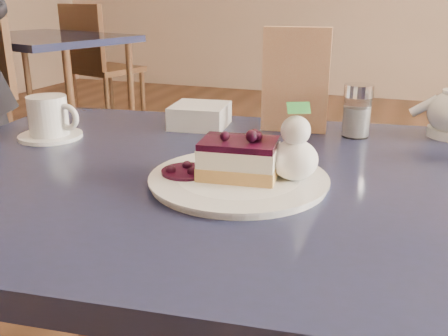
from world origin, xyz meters
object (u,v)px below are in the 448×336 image
(main_table, at_px, (244,216))
(bg_table_far_left, at_px, (53,142))
(coffee_set, at_px, (50,119))
(cheesecake_slice, at_px, (239,159))
(dessert_plate, at_px, (239,180))

(main_table, height_order, bg_table_far_left, bg_table_far_left)
(coffee_set, bearing_deg, bg_table_far_left, 129.82)
(bg_table_far_left, bearing_deg, main_table, -28.46)
(cheesecake_slice, bearing_deg, bg_table_far_left, 128.55)
(dessert_plate, relative_size, bg_table_far_left, 0.15)
(bg_table_far_left, bearing_deg, dessert_plate, -29.10)
(cheesecake_slice, height_order, coffee_set, coffee_set)
(cheesecake_slice, bearing_deg, dessert_plate, 83.16)
(cheesecake_slice, bearing_deg, main_table, 90.00)
(main_table, height_order, cheesecake_slice, cheesecake_slice)
(main_table, relative_size, bg_table_far_left, 0.68)
(cheesecake_slice, bearing_deg, coffee_set, 158.67)
(main_table, bearing_deg, bg_table_far_left, 129.19)
(main_table, distance_m, dessert_plate, 0.10)
(coffee_set, bearing_deg, main_table, -8.54)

